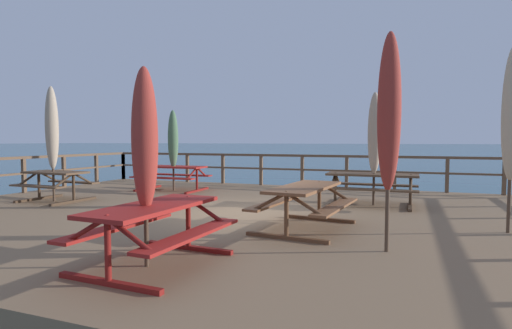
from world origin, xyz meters
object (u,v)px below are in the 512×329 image
(patio_umbrella_tall_back_right, at_px, (375,134))
(picnic_table_back_left, at_px, (172,172))
(picnic_table_back_right, at_px, (56,180))
(patio_umbrella_tall_mid_right, at_px, (145,140))
(picnic_table_mid_centre, at_px, (372,182))
(picnic_table_front_left, at_px, (154,221))
(patio_umbrella_tall_front, at_px, (52,128))
(picnic_table_mid_left, at_px, (305,197))
(patio_umbrella_short_mid, at_px, (389,113))
(patio_umbrella_short_back, at_px, (173,140))
(patio_umbrella_tall_mid_left, at_px, (512,114))

(patio_umbrella_tall_back_right, bearing_deg, picnic_table_back_left, 172.84)
(picnic_table_back_right, bearing_deg, patio_umbrella_tall_mid_right, -33.96)
(patio_umbrella_tall_back_right, bearing_deg, picnic_table_mid_centre, 167.02)
(picnic_table_front_left, distance_m, picnic_table_mid_centre, 6.21)
(patio_umbrella_tall_front, bearing_deg, patio_umbrella_tall_back_right, 16.26)
(picnic_table_mid_left, bearing_deg, patio_umbrella_short_mid, -35.10)
(picnic_table_back_right, relative_size, picnic_table_mid_centre, 0.78)
(picnic_table_front_left, distance_m, patio_umbrella_tall_back_right, 6.32)
(picnic_table_mid_left, xyz_separation_m, patio_umbrella_tall_mid_right, (-1.33, -2.75, 1.00))
(picnic_table_mid_left, bearing_deg, patio_umbrella_tall_back_right, 73.40)
(picnic_table_front_left, relative_size, picnic_table_back_right, 1.19)
(picnic_table_mid_centre, bearing_deg, patio_umbrella_tall_back_right, -12.98)
(patio_umbrella_tall_mid_right, relative_size, patio_umbrella_short_back, 0.98)
(picnic_table_mid_centre, bearing_deg, picnic_table_back_right, -164.03)
(picnic_table_mid_left, distance_m, patio_umbrella_tall_front, 6.99)
(picnic_table_back_left, height_order, patio_umbrella_short_mid, patio_umbrella_short_mid)
(patio_umbrella_short_mid, bearing_deg, picnic_table_mid_centre, 97.42)
(picnic_table_mid_left, distance_m, picnic_table_mid_centre, 3.26)
(picnic_table_front_left, height_order, patio_umbrella_tall_back_right, patio_umbrella_tall_back_right)
(patio_umbrella_short_mid, bearing_deg, patio_umbrella_tall_mid_right, -147.68)
(picnic_table_back_right, height_order, picnic_table_mid_centre, same)
(picnic_table_back_right, relative_size, patio_umbrella_short_mid, 0.55)
(picnic_table_front_left, bearing_deg, patio_umbrella_tall_back_right, 69.20)
(patio_umbrella_tall_front, xyz_separation_m, patio_umbrella_tall_back_right, (7.74, 2.26, -0.14))
(picnic_table_mid_centre, height_order, patio_umbrella_tall_mid_left, patio_umbrella_tall_mid_left)
(picnic_table_mid_centre, height_order, patio_umbrella_tall_back_right, patio_umbrella_tall_back_right)
(picnic_table_back_right, xyz_separation_m, patio_umbrella_tall_mid_left, (10.10, -0.02, 1.45))
(patio_umbrella_tall_front, relative_size, patio_umbrella_short_back, 1.17)
(patio_umbrella_tall_back_right, distance_m, patio_umbrella_short_mid, 4.17)
(patio_umbrella_tall_mid_right, bearing_deg, picnic_table_front_left, 50.86)
(patio_umbrella_tall_back_right, xyz_separation_m, patio_umbrella_short_mid, (0.49, -4.13, 0.21))
(picnic_table_front_left, relative_size, patio_umbrella_tall_front, 0.67)
(picnic_table_back_left, bearing_deg, patio_umbrella_tall_mid_left, -19.29)
(picnic_table_mid_left, relative_size, patio_umbrella_tall_front, 0.75)
(picnic_table_back_right, height_order, patio_umbrella_tall_front, patio_umbrella_tall_front)
(patio_umbrella_tall_mid_right, distance_m, patio_umbrella_tall_front, 6.57)
(patio_umbrella_tall_front, relative_size, patio_umbrella_short_mid, 0.96)
(patio_umbrella_tall_back_right, bearing_deg, patio_umbrella_tall_mid_left, -43.07)
(picnic_table_mid_centre, xyz_separation_m, picnic_table_back_left, (-6.11, 0.76, 0.00))
(picnic_table_mid_left, xyz_separation_m, patio_umbrella_tall_mid_left, (3.30, 0.92, 1.43))
(patio_umbrella_tall_mid_left, height_order, patio_umbrella_short_mid, patio_umbrella_tall_mid_left)
(picnic_table_back_left, bearing_deg, patio_umbrella_tall_front, -117.62)
(picnic_table_mid_centre, relative_size, patio_umbrella_tall_front, 0.72)
(picnic_table_mid_left, relative_size, picnic_table_back_left, 1.02)
(picnic_table_back_left, bearing_deg, patio_umbrella_tall_mid_right, -59.67)
(patio_umbrella_tall_front, height_order, patio_umbrella_short_mid, patio_umbrella_short_mid)
(picnic_table_mid_left, distance_m, patio_umbrella_tall_mid_left, 3.71)
(patio_umbrella_tall_front, bearing_deg, patio_umbrella_tall_mid_right, -33.47)
(picnic_table_back_right, height_order, patio_umbrella_tall_mid_left, patio_umbrella_tall_mid_left)
(picnic_table_back_right, bearing_deg, patio_umbrella_tall_front, -92.52)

